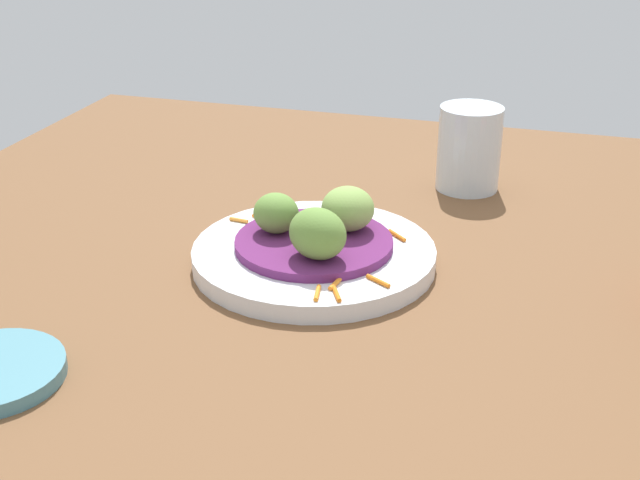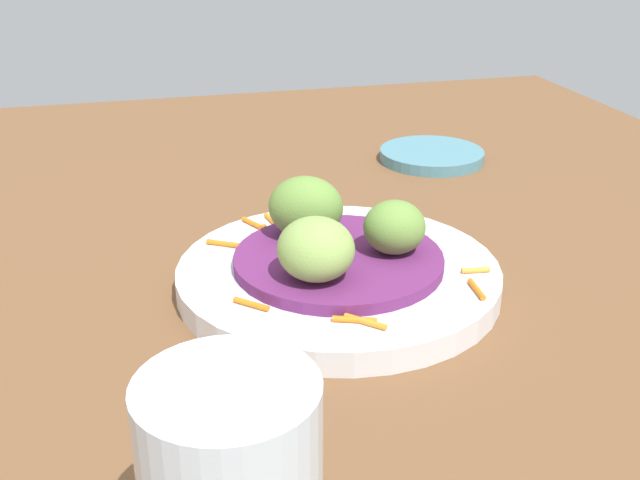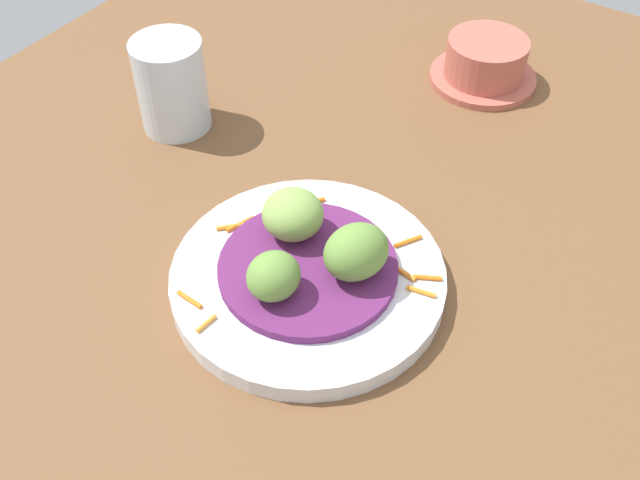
% 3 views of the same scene
% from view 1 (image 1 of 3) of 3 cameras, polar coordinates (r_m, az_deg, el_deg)
% --- Properties ---
extents(table_surface, '(1.10, 1.10, 0.02)m').
position_cam_1_polar(table_surface, '(0.77, 2.52, -4.54)').
color(table_surface, brown).
rests_on(table_surface, ground).
extents(main_plate, '(0.23, 0.23, 0.02)m').
position_cam_1_polar(main_plate, '(0.82, -0.41, -1.04)').
color(main_plate, silver).
rests_on(main_plate, table_surface).
extents(cabbage_bed, '(0.15, 0.15, 0.01)m').
position_cam_1_polar(cabbage_bed, '(0.81, -0.41, -0.20)').
color(cabbage_bed, '#60235B').
rests_on(cabbage_bed, main_plate).
extents(carrot_garnish, '(0.19, 0.20, 0.00)m').
position_cam_1_polar(carrot_garnish, '(0.81, 0.67, -0.35)').
color(carrot_garnish, orange).
rests_on(carrot_garnish, main_plate).
extents(guac_scoop_left, '(0.07, 0.07, 0.05)m').
position_cam_1_polar(guac_scoop_left, '(0.77, -0.16, 0.43)').
color(guac_scoop_left, olive).
rests_on(guac_scoop_left, cabbage_bed).
extents(guac_scoop_center, '(0.07, 0.07, 0.04)m').
position_cam_1_polar(guac_scoop_center, '(0.82, 1.86, 2.10)').
color(guac_scoop_center, '#84A851').
rests_on(guac_scoop_center, cabbage_bed).
extents(guac_scoop_right, '(0.05, 0.05, 0.04)m').
position_cam_1_polar(guac_scoop_right, '(0.82, -2.94, 1.80)').
color(guac_scoop_right, olive).
rests_on(guac_scoop_right, cabbage_bed).
extents(water_glass, '(0.07, 0.07, 0.10)m').
position_cam_1_polar(water_glass, '(1.00, 9.90, 6.03)').
color(water_glass, silver).
rests_on(water_glass, table_surface).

